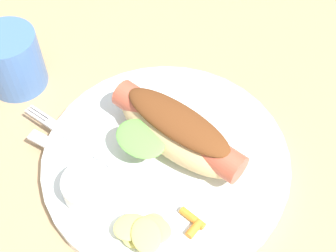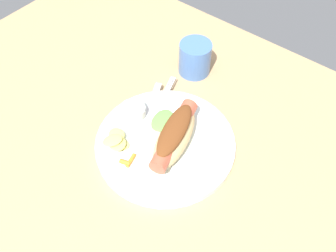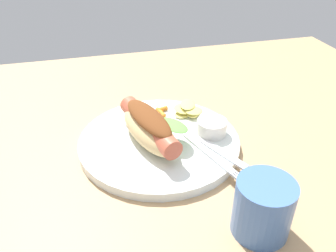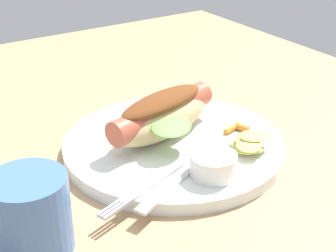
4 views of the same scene
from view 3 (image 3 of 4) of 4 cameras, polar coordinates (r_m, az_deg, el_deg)
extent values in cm
cube|color=tan|center=(64.69, 0.60, -2.55)|extent=(120.00, 90.00, 1.80)
cylinder|color=white|center=(61.70, -1.47, -2.60)|extent=(28.54, 28.54, 1.60)
ellipsoid|color=#DBB77A|center=(59.12, -3.20, -0.58)|extent=(10.01, 17.28, 4.92)
cylinder|color=#C1563D|center=(58.65, -3.23, 0.13)|extent=(7.65, 17.21, 3.34)
ellipsoid|color=brown|center=(57.85, -3.27, 1.38)|extent=(7.93, 14.53, 2.00)
ellipsoid|color=#6BB74C|center=(58.35, 0.91, 0.13)|extent=(6.27, 7.18, 1.51)
cylinder|color=white|center=(62.17, 7.28, -0.20)|extent=(5.40, 5.40, 2.69)
cube|color=silver|center=(57.85, 6.62, -4.36)|extent=(5.19, 12.41, 0.40)
cube|color=silver|center=(53.20, 11.62, -8.81)|extent=(1.31, 3.13, 0.40)
cube|color=silver|center=(53.46, 11.98, -8.62)|extent=(1.31, 3.13, 0.40)
cube|color=silver|center=(53.71, 12.33, -8.44)|extent=(1.31, 3.13, 0.40)
cube|color=silver|center=(58.83, 7.99, -3.78)|extent=(6.82, 12.47, 0.36)
ellipsoid|color=#D8CF68|center=(67.92, 2.67, 2.07)|extent=(5.19, 4.86, 0.50)
ellipsoid|color=#D8CF68|center=(67.40, 4.17, 2.20)|extent=(3.89, 4.51, 0.61)
ellipsoid|color=#D8CF68|center=(67.69, 2.49, 2.87)|extent=(4.63, 4.93, 1.08)
ellipsoid|color=#D8CF68|center=(66.90, 4.28, 2.56)|extent=(4.44, 4.19, 0.83)
ellipsoid|color=#D8CF68|center=(67.95, 3.27, 3.59)|extent=(4.21, 4.88, 0.81)
cylinder|color=orange|center=(67.99, -1.20, 2.28)|extent=(1.52, 3.15, 0.81)
cylinder|color=orange|center=(69.00, -0.88, 2.83)|extent=(2.22, 1.46, 0.91)
cylinder|color=#4770B2|center=(46.68, 15.48, -12.96)|extent=(7.58, 7.58, 8.00)
camera|label=1|loc=(0.79, 8.22, 40.56)|focal=50.67mm
camera|label=2|loc=(0.89, -36.46, 45.44)|focal=39.59mm
camera|label=4|loc=(0.62, 62.56, 12.97)|focal=54.64mm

